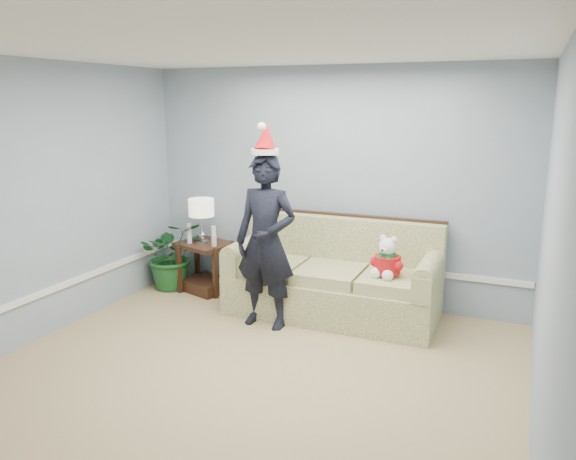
# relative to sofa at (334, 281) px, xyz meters

# --- Properties ---
(room_shell) EXTENTS (4.54, 5.04, 2.74)m
(room_shell) POSITION_rel_sofa_xyz_m (-0.22, -2.03, 0.97)
(room_shell) COLOR tan
(room_shell) RESTS_ON ground
(wainscot_trim) EXTENTS (4.49, 4.99, 0.06)m
(wainscot_trim) POSITION_rel_sofa_xyz_m (-1.39, -0.85, 0.07)
(wainscot_trim) COLOR white
(wainscot_trim) RESTS_ON room_shell
(sofa) EXTENTS (2.27, 0.99, 1.06)m
(sofa) POSITION_rel_sofa_xyz_m (0.00, 0.00, 0.00)
(sofa) COLOR #566932
(sofa) RESTS_ON room_shell
(side_table) EXTENTS (0.76, 0.70, 0.61)m
(side_table) POSITION_rel_sofa_xyz_m (-1.71, 0.10, -0.14)
(side_table) COLOR #3A2215
(side_table) RESTS_ON room_shell
(table_lamp) EXTENTS (0.31, 0.31, 0.55)m
(table_lamp) POSITION_rel_sofa_xyz_m (-1.73, 0.08, 0.66)
(table_lamp) COLOR silver
(table_lamp) RESTS_ON side_table
(candle_pair) EXTENTS (0.41, 0.06, 0.24)m
(candle_pair) POSITION_rel_sofa_xyz_m (-1.69, 0.01, 0.35)
(candle_pair) COLOR silver
(candle_pair) RESTS_ON side_table
(houseplant) EXTENTS (1.03, 1.03, 0.87)m
(houseplant) POSITION_rel_sofa_xyz_m (-2.14, 0.03, 0.06)
(houseplant) COLOR #175021
(houseplant) RESTS_ON room_shell
(man) EXTENTS (0.67, 0.44, 1.80)m
(man) POSITION_rel_sofa_xyz_m (-0.54, -0.60, 0.53)
(man) COLOR black
(man) RESTS_ON room_shell
(santa_hat) EXTENTS (0.31, 0.34, 0.32)m
(santa_hat) POSITION_rel_sofa_xyz_m (-0.54, -0.58, 1.56)
(santa_hat) COLOR white
(santa_hat) RESTS_ON man
(teddy_bear) EXTENTS (0.33, 0.34, 0.44)m
(teddy_bear) POSITION_rel_sofa_xyz_m (0.63, -0.19, 0.34)
(teddy_bear) COLOR white
(teddy_bear) RESTS_ON sofa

